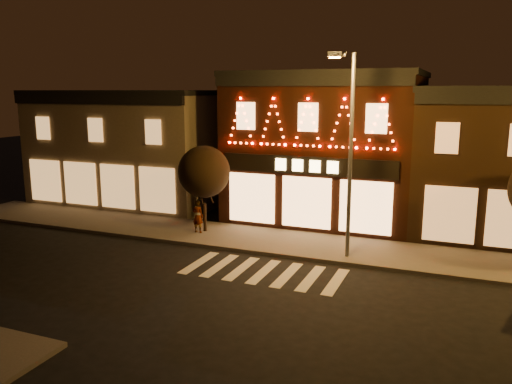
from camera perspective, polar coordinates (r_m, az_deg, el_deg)
The scene contains 8 objects.
ground at distance 17.92m, azimuth -3.89°, elevation -12.88°, with size 120.00×120.00×0.00m, color black.
sidewalk_far at distance 24.37m, azimuth 8.74°, elevation -6.18°, with size 44.00×4.00×0.15m, color #47423D.
building_left at distance 35.28m, azimuth -13.08°, elevation 5.01°, with size 12.20×8.28×7.30m.
building_pulp at distance 29.72m, azimuth 7.93°, elevation 5.05°, with size 10.20×8.34×8.30m.
building_right_a at distance 28.97m, azimuth 26.45°, elevation 3.02°, with size 9.20×8.28×7.50m.
streetlamp_mid at distance 21.84m, azimuth 10.21°, elevation 5.60°, with size 0.77×1.98×8.67m.
tree_left at distance 26.18m, azimuth -5.78°, elevation 2.24°, with size 2.65×2.65×4.42m.
pedestrian at distance 26.38m, azimuth -6.46°, elevation -2.71°, with size 0.61×0.40×1.68m, color gray.
Camera 1 is at (7.25, -14.67, 7.32)m, focal length 36.09 mm.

